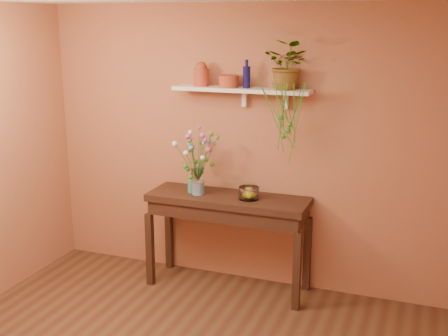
# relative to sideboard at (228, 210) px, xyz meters

# --- Properties ---
(room) EXTENTS (4.04, 4.04, 2.70)m
(room) POSITION_rel_sideboard_xyz_m (0.03, -1.73, 0.56)
(room) COLOR #50341F
(room) RESTS_ON ground
(sideboard) EXTENTS (1.53, 0.49, 0.93)m
(sideboard) POSITION_rel_sideboard_xyz_m (0.00, 0.00, 0.00)
(sideboard) COLOR #331C14
(sideboard) RESTS_ON ground
(wall_shelf) EXTENTS (1.30, 0.24, 0.19)m
(wall_shelf) POSITION_rel_sideboard_xyz_m (0.09, 0.14, 1.12)
(wall_shelf) COLOR white
(wall_shelf) RESTS_ON room
(terracotta_jug) EXTENTS (0.17, 0.17, 0.23)m
(terracotta_jug) POSITION_rel_sideboard_xyz_m (-0.31, 0.13, 1.25)
(terracotta_jug) COLOR #9D3C21
(terracotta_jug) RESTS_ON wall_shelf
(terracotta_pot) EXTENTS (0.21, 0.21, 0.11)m
(terracotta_pot) POSITION_rel_sideboard_xyz_m (-0.04, 0.13, 1.20)
(terracotta_pot) COLOR #9D3C21
(terracotta_pot) RESTS_ON wall_shelf
(blue_bottle) EXTENTS (0.09, 0.09, 0.26)m
(blue_bottle) POSITION_rel_sideboard_xyz_m (0.13, 0.13, 1.25)
(blue_bottle) COLOR #0E0D41
(blue_bottle) RESTS_ON wall_shelf
(spider_plant) EXTENTS (0.46, 0.42, 0.44)m
(spider_plant) POSITION_rel_sideboard_xyz_m (0.51, 0.15, 1.36)
(spider_plant) COLOR #2A7919
(spider_plant) RESTS_ON wall_shelf
(plant_fronds) EXTENTS (0.42, 0.26, 0.74)m
(plant_fronds) POSITION_rel_sideboard_xyz_m (0.54, -0.00, 0.89)
(plant_fronds) COLOR #2A7919
(plant_fronds) RESTS_ON wall_shelf
(glass_vase) EXTENTS (0.12, 0.12, 0.26)m
(glass_vase) POSITION_rel_sideboard_xyz_m (-0.29, -0.05, 0.24)
(glass_vase) COLOR white
(glass_vase) RESTS_ON sideboard
(bouquet) EXTENTS (0.41, 0.56, 0.50)m
(bouquet) POSITION_rel_sideboard_xyz_m (-0.29, -0.06, 0.57)
(bouquet) COLOR #386B28
(bouquet) RESTS_ON glass_vase
(glass_bowl) EXTENTS (0.19, 0.19, 0.11)m
(glass_bowl) POSITION_rel_sideboard_xyz_m (0.21, -0.02, 0.19)
(glass_bowl) COLOR white
(glass_bowl) RESTS_ON sideboard
(lemon) EXTENTS (0.08, 0.08, 0.08)m
(lemon) POSITION_rel_sideboard_xyz_m (0.21, -0.00, 0.18)
(lemon) COLOR yellow
(lemon) RESTS_ON glass_bowl
(carton) EXTENTS (0.07, 0.06, 0.12)m
(carton) POSITION_rel_sideboard_xyz_m (-0.36, -0.02, 0.20)
(carton) COLOR teal
(carton) RESTS_ON sideboard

